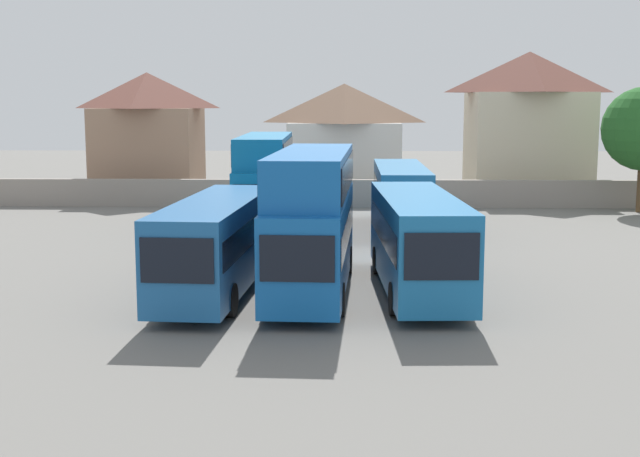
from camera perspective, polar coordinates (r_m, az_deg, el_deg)
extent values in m
plane|color=slate|center=(48.42, 0.50, 0.48)|extent=(140.00, 140.00, 0.00)
cube|color=gray|center=(54.96, 0.64, 2.39)|extent=(56.00, 0.50, 1.80)
cube|color=#1B5895|center=(30.38, -6.97, -0.89)|extent=(3.19, 11.16, 3.01)
cube|color=black|center=(25.02, -9.65, -2.15)|extent=(2.20, 0.22, 1.35)
cube|color=black|center=(30.32, -6.98, -0.22)|extent=(3.18, 10.28, 0.95)
cylinder|color=black|center=(27.13, -6.05, -4.85)|extent=(0.37, 1.12, 1.10)
cylinder|color=black|center=(27.66, -10.75, -4.69)|extent=(0.37, 1.12, 1.10)
cylinder|color=black|center=(33.71, -3.79, -2.17)|extent=(0.37, 1.12, 1.10)
cylinder|color=black|center=(34.14, -7.62, -2.09)|extent=(0.37, 1.12, 1.10)
cube|color=#1257A3|center=(30.24, -0.52, -0.79)|extent=(2.99, 11.23, 3.09)
cube|color=black|center=(24.70, -1.56, -2.05)|extent=(2.22, 0.17, 1.39)
cube|color=black|center=(30.18, -0.52, -0.10)|extent=(3.00, 10.34, 0.97)
cube|color=#1257A3|center=(30.22, -0.48, 3.72)|extent=(2.92, 10.67, 1.64)
cube|color=black|center=(30.22, -0.48, 3.72)|extent=(2.99, 10.12, 1.15)
cylinder|color=black|center=(27.06, 1.35, -4.84)|extent=(0.35, 1.11, 1.10)
cylinder|color=black|center=(27.26, -3.54, -4.75)|extent=(0.35, 1.11, 1.10)
cylinder|color=black|center=(33.80, 1.91, -2.13)|extent=(0.35, 1.11, 1.10)
cylinder|color=black|center=(33.97, -2.00, -2.07)|extent=(0.35, 1.11, 1.10)
cube|color=#1965A1|center=(30.37, 6.62, -0.75)|extent=(3.01, 10.81, 3.15)
cube|color=black|center=(25.07, 8.23, -1.89)|extent=(2.23, 0.18, 1.42)
cube|color=black|center=(30.31, 6.63, -0.05)|extent=(3.01, 9.95, 0.99)
cylinder|color=black|center=(27.61, 9.87, -4.69)|extent=(0.35, 1.11, 1.10)
cylinder|color=black|center=(27.27, 5.04, -4.76)|extent=(0.35, 1.11, 1.10)
cylinder|color=black|center=(34.01, 7.80, -2.14)|extent=(0.35, 1.11, 1.10)
cylinder|color=black|center=(33.74, 3.88, -2.16)|extent=(0.35, 1.11, 1.10)
cube|color=#0B639B|center=(45.06, -3.73, 2.32)|extent=(2.68, 11.16, 3.13)
cube|color=black|center=(39.50, -4.33, 1.98)|extent=(2.18, 0.12, 1.41)
cube|color=black|center=(45.02, -3.73, 2.79)|extent=(2.70, 10.27, 0.99)
cube|color=#0B639B|center=(45.15, -3.73, 5.32)|extent=(2.62, 10.60, 1.56)
cube|color=black|center=(45.15, -3.73, 5.32)|extent=(2.70, 10.05, 1.09)
cylinder|color=black|center=(41.76, -2.50, -0.07)|extent=(0.32, 1.11, 1.10)
cylinder|color=black|center=(41.94, -5.61, -0.07)|extent=(0.32, 1.11, 1.10)
cylinder|color=black|center=(48.57, -2.07, 1.15)|extent=(0.32, 1.11, 1.10)
cylinder|color=black|center=(48.73, -4.75, 1.15)|extent=(0.32, 1.11, 1.10)
cube|color=#1554A6|center=(44.61, 0.10, 2.28)|extent=(2.91, 10.77, 3.15)
cube|color=black|center=(39.26, -0.44, 1.97)|extent=(2.17, 0.17, 1.42)
cube|color=black|center=(44.57, 0.10, 2.77)|extent=(2.91, 9.92, 0.99)
cylinder|color=black|center=(41.45, 1.34, -0.13)|extent=(0.35, 1.11, 1.10)
cylinder|color=black|center=(41.61, -1.77, -0.10)|extent=(0.35, 1.11, 1.10)
cylinder|color=black|center=(48.00, 1.72, 1.06)|extent=(0.35, 1.11, 1.10)
cylinder|color=black|center=(48.14, -0.98, 1.09)|extent=(0.35, 1.11, 1.10)
cube|color=#1C639B|center=(44.97, 5.47, 2.26)|extent=(2.58, 11.28, 3.10)
cube|color=black|center=(39.33, 5.97, 1.89)|extent=(2.22, 0.09, 1.39)
cube|color=black|center=(44.93, 5.48, 2.73)|extent=(2.62, 10.38, 0.98)
cylinder|color=black|center=(41.79, 7.32, -0.13)|extent=(0.31, 1.10, 1.10)
cylinder|color=black|center=(41.63, 4.14, -0.11)|extent=(0.31, 1.10, 1.10)
cylinder|color=black|center=(48.68, 6.56, 1.12)|extent=(0.31, 1.10, 1.10)
cylinder|color=black|center=(48.54, 3.84, 1.13)|extent=(0.31, 1.10, 1.10)
cube|color=#9E7A60|center=(62.54, -11.49, 5.07)|extent=(7.10, 6.88, 6.35)
pyramid|color=brown|center=(62.44, -11.61, 9.14)|extent=(7.46, 7.22, 2.54)
cube|color=silver|center=(62.55, 1.64, 4.75)|extent=(8.11, 6.36, 5.31)
pyramid|color=brown|center=(62.41, 1.66, 8.48)|extent=(8.52, 6.67, 2.82)
cube|color=beige|center=(62.99, 13.81, 5.53)|extent=(8.20, 6.98, 7.47)
pyramid|color=brown|center=(62.95, 13.98, 10.23)|extent=(8.61, 7.33, 2.88)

